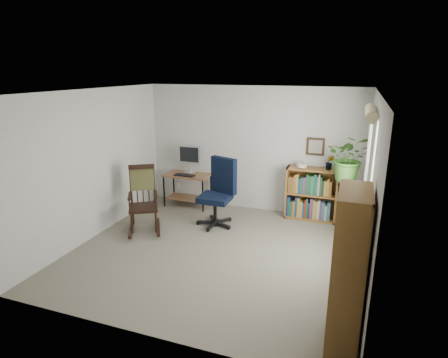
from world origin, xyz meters
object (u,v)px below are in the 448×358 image
at_px(low_bookshelf, 311,194).
at_px(tall_bookshelf, 348,270).
at_px(office_chair, 215,193).
at_px(desk, 188,190).
at_px(rocking_chair, 143,199).

distance_m(low_bookshelf, tall_bookshelf, 3.29).
xyz_separation_m(office_chair, low_bookshelf, (1.56, 0.87, -0.13)).
height_order(desk, low_bookshelf, low_bookshelf).
height_order(office_chair, tall_bookshelf, tall_bookshelf).
bearing_deg(low_bookshelf, office_chair, -150.72).
xyz_separation_m(desk, tall_bookshelf, (3.17, -3.08, 0.48)).
bearing_deg(office_chair, rocking_chair, -130.49).
relative_size(desk, tall_bookshelf, 0.57).
relative_size(office_chair, rocking_chair, 1.07).
relative_size(low_bookshelf, tall_bookshelf, 0.60).
height_order(office_chair, rocking_chair, office_chair).
bearing_deg(office_chair, low_bookshelf, 49.23).
bearing_deg(rocking_chair, office_chair, -0.68).
bearing_deg(desk, rocking_chair, -98.02).
distance_m(rocking_chair, tall_bookshelf, 3.78).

